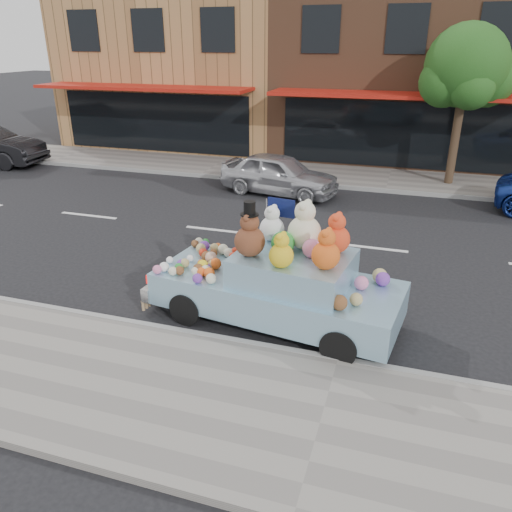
% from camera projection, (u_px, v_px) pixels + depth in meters
% --- Properties ---
extents(ground, '(120.00, 120.00, 0.00)m').
position_uv_depth(ground, '(370.00, 248.00, 12.18)').
color(ground, black).
rests_on(ground, ground).
extents(near_sidewalk, '(60.00, 3.00, 0.12)m').
position_uv_depth(near_sidewalk, '(320.00, 426.00, 6.48)').
color(near_sidewalk, gray).
rests_on(near_sidewalk, ground).
extents(far_sidewalk, '(60.00, 3.00, 0.12)m').
position_uv_depth(far_sidewalk, '(389.00, 180.00, 17.84)').
color(far_sidewalk, gray).
rests_on(far_sidewalk, ground).
extents(near_kerb, '(60.00, 0.12, 0.13)m').
position_uv_depth(near_kerb, '(338.00, 361.00, 7.79)').
color(near_kerb, gray).
rests_on(near_kerb, ground).
extents(far_kerb, '(60.00, 0.12, 0.13)m').
position_uv_depth(far_kerb, '(386.00, 191.00, 16.53)').
color(far_kerb, gray).
rests_on(far_kerb, ground).
extents(storefront_left, '(10.00, 9.80, 7.30)m').
position_uv_depth(storefront_left, '(191.00, 63.00, 23.96)').
color(storefront_left, '#AB7947').
rests_on(storefront_left, ground).
extents(storefront_mid, '(10.00, 9.80, 7.30)m').
position_uv_depth(storefront_mid, '(407.00, 66.00, 21.19)').
color(storefront_mid, brown).
rests_on(storefront_mid, ground).
extents(street_tree, '(3.00, 2.70, 5.22)m').
position_uv_depth(street_tree, '(466.00, 73.00, 15.87)').
color(street_tree, '#38281C').
rests_on(street_tree, ground).
extents(car_silver, '(4.11, 2.28, 1.32)m').
position_uv_depth(car_silver, '(279.00, 174.00, 16.17)').
color(car_silver, silver).
rests_on(car_silver, ground).
extents(art_car, '(4.67, 2.33, 2.30)m').
position_uv_depth(art_car, '(279.00, 281.00, 8.72)').
color(art_car, black).
rests_on(art_car, ground).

